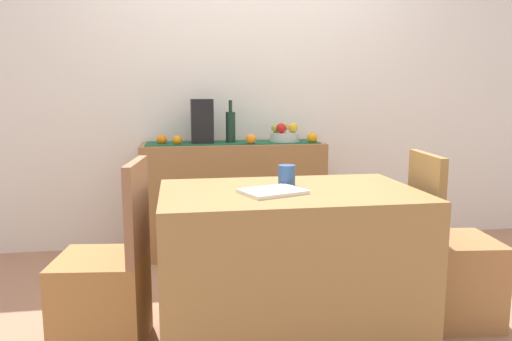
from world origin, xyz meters
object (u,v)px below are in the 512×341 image
object	(u,v)px
coffee_cup	(287,175)
chair_by_corner	(451,272)
sideboard_console	(233,198)
wine_bottle	(231,127)
coffee_maker	(202,121)
open_book	(273,191)
chair_near_window	(105,294)
dining_table	(289,263)
fruit_bowl	(285,137)

from	to	relation	value
coffee_cup	chair_by_corner	bearing A→B (deg)	-6.96
sideboard_console	wine_bottle	distance (m)	0.54
chair_by_corner	coffee_maker	bearing A→B (deg)	132.89
open_book	coffee_cup	bearing A→B (deg)	38.19
coffee_cup	chair_near_window	world-z (taller)	chair_near_window
coffee_maker	dining_table	bearing A→B (deg)	-75.33
chair_near_window	coffee_maker	bearing A→B (deg)	68.03
wine_bottle	coffee_cup	size ratio (longest dim) A/B	3.01
fruit_bowl	dining_table	distance (m)	1.45
fruit_bowl	coffee_cup	distance (m)	1.25
wine_bottle	chair_by_corner	world-z (taller)	wine_bottle
dining_table	chair_by_corner	size ratio (longest dim) A/B	1.38
coffee_maker	coffee_cup	size ratio (longest dim) A/B	3.10
fruit_bowl	chair_near_window	xyz separation A→B (m)	(-1.16, -1.33, -0.61)
sideboard_console	chair_by_corner	bearing A→B (deg)	-52.78
sideboard_console	wine_bottle	size ratio (longest dim) A/B	4.28
open_book	chair_by_corner	bearing A→B (deg)	-16.51
open_book	dining_table	bearing A→B (deg)	15.46
open_book	chair_near_window	xyz separation A→B (m)	(-0.79, 0.07, -0.48)
fruit_bowl	open_book	world-z (taller)	fruit_bowl
wine_bottle	chair_near_window	bearing A→B (deg)	-119.30
sideboard_console	chair_near_window	size ratio (longest dim) A/B	1.50
chair_near_window	chair_by_corner	world-z (taller)	same
fruit_bowl	wine_bottle	xyz separation A→B (m)	(-0.41, 0.00, 0.08)
fruit_bowl	sideboard_console	bearing A→B (deg)	180.00
fruit_bowl	coffee_cup	xyz separation A→B (m)	(-0.26, -1.22, -0.08)
open_book	chair_near_window	size ratio (longest dim) A/B	0.31
open_book	coffee_cup	size ratio (longest dim) A/B	2.67
open_book	coffee_maker	bearing A→B (deg)	79.28
wine_bottle	chair_by_corner	xyz separation A→B (m)	(1.02, -1.33, -0.69)
fruit_bowl	dining_table	bearing A→B (deg)	-101.56
coffee_maker	coffee_cup	world-z (taller)	coffee_maker
chair_near_window	chair_by_corner	distance (m)	1.77
chair_near_window	open_book	bearing A→B (deg)	-5.12
wine_bottle	chair_near_window	world-z (taller)	wine_bottle
wine_bottle	coffee_cup	distance (m)	1.24
coffee_maker	fruit_bowl	bearing A→B (deg)	0.00
wine_bottle	fruit_bowl	bearing A→B (deg)	0.00
coffee_cup	fruit_bowl	bearing A→B (deg)	77.90
fruit_bowl	coffee_maker	distance (m)	0.63
fruit_bowl	coffee_maker	xyz separation A→B (m)	(-0.62, 0.00, 0.12)
fruit_bowl	chair_near_window	distance (m)	1.87
chair_by_corner	coffee_cup	bearing A→B (deg)	173.04
open_book	chair_by_corner	world-z (taller)	chair_by_corner
chair_by_corner	wine_bottle	bearing A→B (deg)	127.62
open_book	chair_by_corner	distance (m)	1.10
sideboard_console	chair_by_corner	xyz separation A→B (m)	(1.01, -1.33, -0.15)
coffee_maker	dining_table	xyz separation A→B (m)	(0.35, -1.33, -0.63)
open_book	chair_near_window	bearing A→B (deg)	154.07
coffee_maker	chair_near_window	distance (m)	1.61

